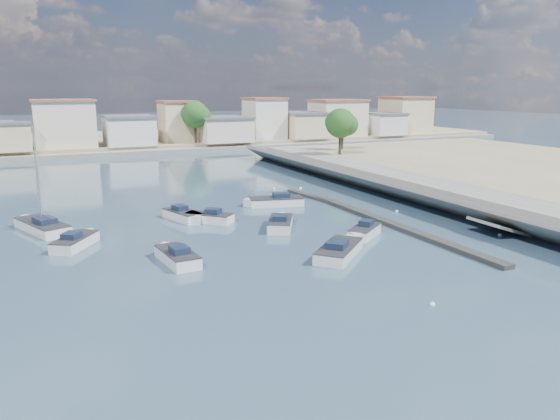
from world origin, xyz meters
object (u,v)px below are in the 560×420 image
Objects in this scene: motorboat_g at (184,216)px; sailboat at (41,226)px; motorboat_f at (207,218)px; motorboat_d at (363,233)px; motorboat_h at (340,250)px; motorboat_b at (280,223)px; motorboat_e at (77,242)px; motorboat_a at (176,256)px; motorboat_c at (273,202)px.

sailboat reaches higher than motorboat_g.
motorboat_f is 13.87m from sailboat.
motorboat_h is at bearing -141.04° from motorboat_d.
motorboat_b is 9.11m from motorboat_g.
sailboat reaches higher than motorboat_e.
sailboat reaches higher than motorboat_a.
motorboat_b is 0.81× the size of motorboat_c.
motorboat_b is 0.99× the size of motorboat_g.
motorboat_d is at bearing -29.18° from sailboat.
motorboat_b is 1.18× the size of motorboat_f.
motorboat_e is 19.78m from motorboat_h.
motorboat_f is at bearing -154.64° from motorboat_c.
motorboat_h is at bearing -98.18° from motorboat_c.
motorboat_a is 11.38m from motorboat_f.
motorboat_a is 0.58× the size of sailboat.
motorboat_b and motorboat_e have the same top height.
motorboat_e is 6.67m from sailboat.
sailboat is (-19.28, 16.48, 0.03)m from motorboat_h.
motorboat_b and motorboat_c have the same top height.
motorboat_c is 1.46× the size of motorboat_f.
motorboat_c is 17.59m from motorboat_h.
motorboat_d is at bearing -17.98° from motorboat_e.
motorboat_f is at bearing -12.32° from sailboat.
motorboat_b is 8.99m from motorboat_c.
motorboat_c and motorboat_d have the same top height.
motorboat_h is at bearing -63.86° from motorboat_g.
motorboat_e is 1.11× the size of motorboat_f.
motorboat_d is 16.41m from motorboat_g.
motorboat_b is at bearing -21.87° from sailboat.
motorboat_a is at bearing -107.47° from motorboat_g.
motorboat_d is 0.74× the size of motorboat_h.
motorboat_g is (-9.88, -2.38, 0.00)m from motorboat_c.
motorboat_h is (-4.18, -3.38, 0.00)m from motorboat_d.
motorboat_b is 8.98m from motorboat_h.
motorboat_g is 16.74m from motorboat_h.
motorboat_e is (-16.36, 1.26, 0.00)m from motorboat_b.
motorboat_f is at bearing 62.25° from motorboat_a.
motorboat_c is 1.23× the size of motorboat_g.
motorboat_c is 9.10m from motorboat_f.
sailboat is at bearing 150.82° from motorboat_d.
motorboat_g is (-11.55, 11.65, 0.00)m from motorboat_d.
motorboat_c and motorboat_e have the same top height.
motorboat_g is (-6.80, 6.06, 0.00)m from motorboat_b.
motorboat_b is at bearing -109.99° from motorboat_c.
sailboat is (-23.46, 13.10, 0.03)m from motorboat_d.
motorboat_c is at bearing 2.47° from sailboat.
motorboat_e and motorboat_h have the same top height.
motorboat_h is (11.02, -3.44, -0.00)m from motorboat_a.
motorboat_f is (-5.15, 4.55, 0.00)m from motorboat_b.
motorboat_a is 11.55m from motorboat_h.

